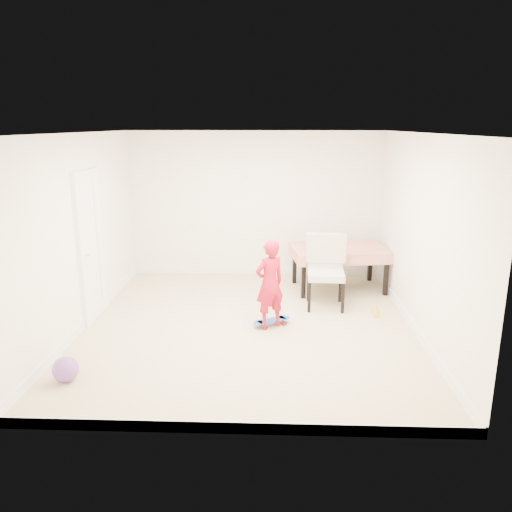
{
  "coord_description": "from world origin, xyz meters",
  "views": [
    {
      "loc": [
        0.35,
        -6.42,
        2.71
      ],
      "look_at": [
        0.1,
        0.2,
        0.95
      ],
      "focal_mm": 35.0,
      "sensor_mm": 36.0,
      "label": 1
    }
  ],
  "objects_px": {
    "dining_table": "(339,268)",
    "skateboard": "(272,323)",
    "dining_chair": "(326,272)",
    "child": "(270,286)",
    "balloon": "(66,369)"
  },
  "relations": [
    {
      "from": "dining_chair",
      "to": "child",
      "type": "xyz_separation_m",
      "value": [
        -0.84,
        -0.84,
        0.05
      ]
    },
    {
      "from": "dining_table",
      "to": "skateboard",
      "type": "distance_m",
      "value": 2.01
    },
    {
      "from": "dining_table",
      "to": "child",
      "type": "bearing_deg",
      "value": -131.99
    },
    {
      "from": "dining_table",
      "to": "dining_chair",
      "type": "relative_size",
      "value": 1.41
    },
    {
      "from": "child",
      "to": "dining_chair",
      "type": "bearing_deg",
      "value": -168.91
    },
    {
      "from": "dining_chair",
      "to": "child",
      "type": "height_order",
      "value": "child"
    },
    {
      "from": "skateboard",
      "to": "balloon",
      "type": "xyz_separation_m",
      "value": [
        -2.22,
        -1.64,
        0.1
      ]
    },
    {
      "from": "dining_chair",
      "to": "balloon",
      "type": "distance_m",
      "value": 3.89
    },
    {
      "from": "dining_table",
      "to": "balloon",
      "type": "relative_size",
      "value": 5.53
    },
    {
      "from": "dining_table",
      "to": "skateboard",
      "type": "xyz_separation_m",
      "value": [
        -1.11,
        -1.64,
        -0.32
      ]
    },
    {
      "from": "dining_chair",
      "to": "skateboard",
      "type": "height_order",
      "value": "dining_chair"
    },
    {
      "from": "dining_table",
      "to": "child",
      "type": "distance_m",
      "value": 2.07
    },
    {
      "from": "dining_table",
      "to": "balloon",
      "type": "xyz_separation_m",
      "value": [
        -3.33,
        -3.28,
        -0.22
      ]
    },
    {
      "from": "dining_chair",
      "to": "skateboard",
      "type": "relative_size",
      "value": 1.94
    },
    {
      "from": "child",
      "to": "balloon",
      "type": "bearing_deg",
      "value": 1.61
    }
  ]
}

